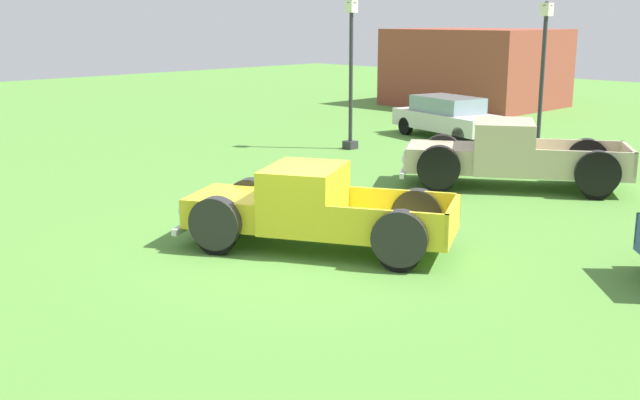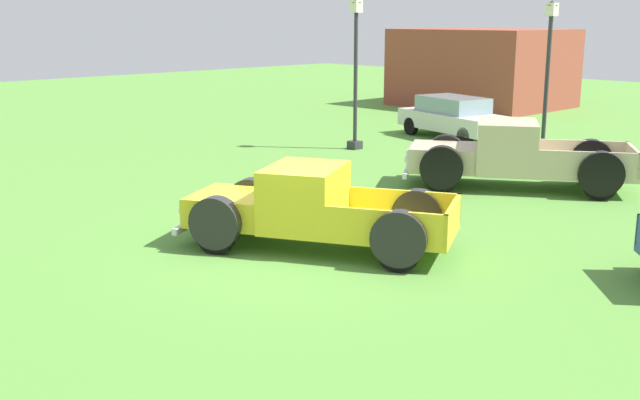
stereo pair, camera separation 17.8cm
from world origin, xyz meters
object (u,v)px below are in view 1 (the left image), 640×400
sedan_distant_a (449,117)px  lamp_post_near (542,78)px  pickup_truck_behind_left (500,156)px  lamp_post_far (351,71)px  pickup_truck_foreground (301,209)px

sedan_distant_a → lamp_post_near: (4.25, -1.50, 1.62)m
pickup_truck_behind_left → lamp_post_far: bearing=166.7°
lamp_post_near → lamp_post_far: 5.70m
pickup_truck_behind_left → sedan_distant_a: pickup_truck_behind_left is taller
pickup_truck_foreground → pickup_truck_behind_left: (-0.25, 6.90, 0.07)m
lamp_post_near → lamp_post_far: lamp_post_far is taller
pickup_truck_behind_left → lamp_post_near: bearing=107.3°
sedan_distant_a → lamp_post_far: 4.43m
sedan_distant_a → lamp_post_near: bearing=-19.5°
pickup_truck_foreground → sedan_distant_a: (-5.74, 12.41, 0.03)m
pickup_truck_foreground → lamp_post_near: (-1.50, 10.91, 1.65)m
pickup_truck_foreground → pickup_truck_behind_left: 6.91m
pickup_truck_foreground → lamp_post_far: (-6.62, 8.41, 1.71)m
pickup_truck_foreground → lamp_post_near: 11.13m
pickup_truck_foreground → pickup_truck_behind_left: size_ratio=0.93×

